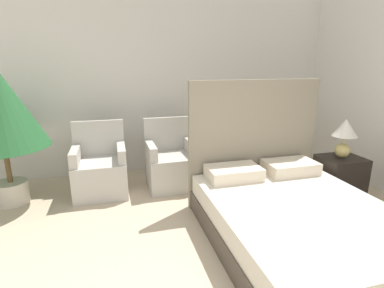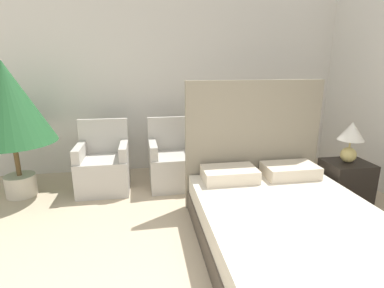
{
  "view_description": "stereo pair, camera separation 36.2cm",
  "coord_description": "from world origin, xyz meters",
  "px_view_note": "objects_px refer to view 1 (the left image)",
  "views": [
    {
      "loc": [
        -0.8,
        -1.02,
        1.71
      ],
      "look_at": [
        0.15,
        2.52,
        0.7
      ],
      "focal_mm": 28.0,
      "sensor_mm": 36.0,
      "label": 1
    },
    {
      "loc": [
        -0.45,
        -1.1,
        1.71
      ],
      "look_at": [
        0.15,
        2.52,
        0.7
      ],
      "focal_mm": 28.0,
      "sensor_mm": 36.0,
      "label": 2
    }
  ],
  "objects_px": {
    "bed": "(293,214)",
    "armchair_near_window_left": "(100,172)",
    "nightstand": "(339,178)",
    "armchair_near_window_right": "(172,166)",
    "table_lamp": "(345,133)"
  },
  "relations": [
    {
      "from": "bed",
      "to": "armchair_near_window_left",
      "type": "height_order",
      "value": "bed"
    },
    {
      "from": "bed",
      "to": "nightstand",
      "type": "bearing_deg",
      "value": 31.55
    },
    {
      "from": "armchair_near_window_right",
      "to": "table_lamp",
      "type": "relative_size",
      "value": 1.94
    },
    {
      "from": "armchair_near_window_left",
      "to": "armchair_near_window_right",
      "type": "height_order",
      "value": "same"
    },
    {
      "from": "armchair_near_window_left",
      "to": "nightstand",
      "type": "distance_m",
      "value": 3.1
    },
    {
      "from": "bed",
      "to": "nightstand",
      "type": "relative_size",
      "value": 3.8
    },
    {
      "from": "armchair_near_window_right",
      "to": "nightstand",
      "type": "relative_size",
      "value": 1.72
    },
    {
      "from": "armchair_near_window_right",
      "to": "table_lamp",
      "type": "bearing_deg",
      "value": -26.25
    },
    {
      "from": "bed",
      "to": "nightstand",
      "type": "xyz_separation_m",
      "value": [
        1.12,
        0.69,
        -0.0
      ]
    },
    {
      "from": "table_lamp",
      "to": "armchair_near_window_left",
      "type": "bearing_deg",
      "value": 162.55
    },
    {
      "from": "armchair_near_window_right",
      "to": "nightstand",
      "type": "height_order",
      "value": "armchair_near_window_right"
    },
    {
      "from": "bed",
      "to": "armchair_near_window_left",
      "type": "relative_size",
      "value": 2.21
    },
    {
      "from": "armchair_near_window_left",
      "to": "table_lamp",
      "type": "distance_m",
      "value": 3.14
    },
    {
      "from": "nightstand",
      "to": "table_lamp",
      "type": "xyz_separation_m",
      "value": [
        -0.01,
        0.0,
        0.58
      ]
    },
    {
      "from": "bed",
      "to": "armchair_near_window_left",
      "type": "xyz_separation_m",
      "value": [
        -1.84,
        1.62,
        0.02
      ]
    }
  ]
}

